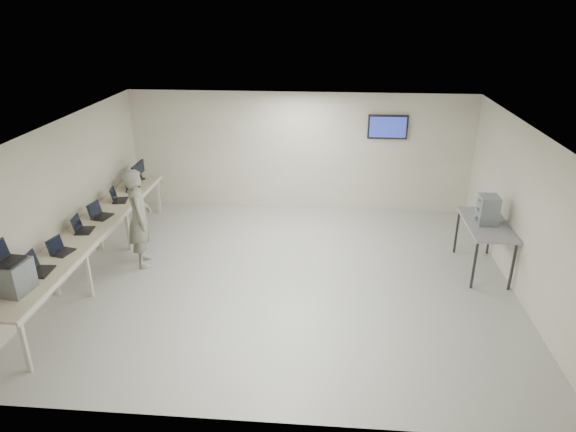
# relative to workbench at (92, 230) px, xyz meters

# --- Properties ---
(room) EXTENTS (8.01, 7.01, 2.81)m
(room) POSITION_rel_workbench_xyz_m (3.62, 0.06, 0.58)
(room) COLOR beige
(room) RESTS_ON ground
(workbench) EXTENTS (0.76, 6.00, 0.90)m
(workbench) POSITION_rel_workbench_xyz_m (0.00, 0.00, 0.00)
(workbench) COLOR beige
(workbench) RESTS_ON ground
(equipment_box) EXTENTS (0.45, 0.50, 0.47)m
(equipment_box) POSITION_rel_workbench_xyz_m (-0.06, -2.27, 0.31)
(equipment_box) COLOR gray
(equipment_box) RESTS_ON workbench
(laptop_on_box) EXTENTS (0.34, 0.40, 0.30)m
(laptop_on_box) POSITION_rel_workbench_xyz_m (-0.12, -2.27, 0.62)
(laptop_on_box) COLOR black
(laptop_on_box) RESTS_ON equipment_box
(laptop_0) EXTENTS (0.35, 0.42, 0.31)m
(laptop_0) POSITION_rel_workbench_xyz_m (-0.07, -1.72, 0.15)
(laptop_0) COLOR black
(laptop_0) RESTS_ON workbench
(laptop_1) EXTENTS (0.35, 0.39, 0.27)m
(laptop_1) POSITION_rel_workbench_xyz_m (-0.04, -1.06, 0.14)
(laptop_1) COLOR black
(laptop_1) RESTS_ON workbench
(laptop_2) EXTENTS (0.34, 0.39, 0.28)m
(laptop_2) POSITION_rel_workbench_xyz_m (-0.08, -0.21, 0.15)
(laptop_2) COLOR black
(laptop_2) RESTS_ON workbench
(laptop_3) EXTENTS (0.38, 0.42, 0.30)m
(laptop_3) POSITION_rel_workbench_xyz_m (-0.03, 0.43, 0.15)
(laptop_3) COLOR black
(laptop_3) RESTS_ON workbench
(laptop_4) EXTENTS (0.36, 0.41, 0.28)m
(laptop_4) POSITION_rel_workbench_xyz_m (-0.02, 1.30, 0.15)
(laptop_4) COLOR black
(laptop_4) RESTS_ON workbench
(laptop_5) EXTENTS (0.40, 0.44, 0.30)m
(laptop_5) POSITION_rel_workbench_xyz_m (-0.01, 1.98, 0.15)
(laptop_5) COLOR black
(laptop_5) RESTS_ON workbench
(monitor_near) EXTENTS (0.19, 0.42, 0.42)m
(monitor_near) POSITION_rel_workbench_xyz_m (-0.01, 2.42, 0.33)
(monitor_near) COLOR black
(monitor_near) RESTS_ON workbench
(monitor_far) EXTENTS (0.19, 0.42, 0.42)m
(monitor_far) POSITION_rel_workbench_xyz_m (-0.01, 2.67, 0.33)
(monitor_far) COLOR black
(monitor_far) RESTS_ON workbench
(soldier) EXTENTS (0.68, 0.81, 1.91)m
(soldier) POSITION_rel_workbench_xyz_m (0.79, 0.33, 0.13)
(soldier) COLOR gray
(soldier) RESTS_ON ground
(side_table) EXTENTS (0.75, 1.60, 0.96)m
(side_table) POSITION_rel_workbench_xyz_m (7.19, 0.62, 0.06)
(side_table) COLOR gray
(side_table) RESTS_ON ground
(storage_bins) EXTENTS (0.33, 0.37, 0.53)m
(storage_bins) POSITION_rel_workbench_xyz_m (7.17, 0.62, 0.40)
(storage_bins) COLOR gray
(storage_bins) RESTS_ON side_table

